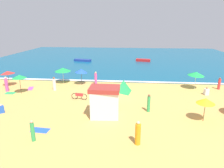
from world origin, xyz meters
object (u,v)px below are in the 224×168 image
Objects in this scene: beach_tent at (123,86)px; beachgoer_9 at (96,78)px; beachgoer_4 at (6,84)px; beachgoer_6 at (219,84)px; small_boat_0 at (143,60)px; beachgoer_10 at (33,131)px; beach_umbrella_6 at (8,72)px; beachgoer_0 at (54,84)px; lifeguard_cabana at (105,102)px; beach_umbrella_4 at (81,71)px; beachgoer_8 at (149,103)px; beach_umbrella_1 at (19,77)px; parked_bicycle at (79,96)px; beachgoer_12 at (138,134)px; beach_umbrella_0 at (63,70)px; small_boat_1 at (83,60)px; beachgoer_3 at (112,94)px; beachgoer_5 at (206,92)px; beachgoer_11 at (1,109)px; beach_umbrella_3 at (206,101)px; beach_umbrella_2 at (196,74)px.

beachgoer_9 is (-3.94, 2.88, 0.11)m from beach_tent.
beachgoer_4 is 26.77m from beachgoer_6.
beachgoer_10 is at bearing -106.28° from small_boat_0.
beach_umbrella_6 reaches higher than beachgoer_0.
beach_umbrella_6 is at bearing 149.78° from lifeguard_cabana.
beach_umbrella_4 is 1.42× the size of beachgoer_10.
beach_tent is 1.56× the size of beachgoer_8.
beach_umbrella_1 reaches higher than parked_bicycle.
beachgoer_12 is (15.83, -10.22, -0.07)m from beachgoer_4.
beachgoer_0 is 0.54× the size of small_boat_0.
small_boat_1 is (-1.29, 17.26, -1.64)m from beach_umbrella_0.
beach_umbrella_0 is 21.96m from small_boat_0.
beachgoer_4 is (-13.15, 0.70, 0.55)m from beachgoer_3.
lifeguard_cabana is 1.23× the size of beach_umbrella_6.
lifeguard_cabana is 2.91× the size of beachgoer_5.
parked_bicycle is 7.65m from beachgoer_11.
beachgoer_3 is (-8.45, 5.41, -1.50)m from beach_umbrella_3.
beach_tent is 21.49m from small_boat_0.
beachgoer_3 is 14.00m from beachgoer_6.
small_boat_1 is (-11.29, 31.66, -0.49)m from beachgoer_12.
beachgoer_5 reaches higher than beachgoer_11.
beachgoer_10 is at bearing -39.90° from beachgoer_11.
small_boat_0 is at bearing 46.59° from beach_umbrella_6.
beachgoer_4 is at bearing -101.96° from small_boat_1.
beach_umbrella_6 is 11.73m from beachgoer_9.
beachgoer_0 is 20.96m from beachgoer_6.
beach_umbrella_0 is 7.40m from parked_bicycle.
beachgoer_8 is at bearing -64.38° from small_boat_1.
lifeguard_cabana is 5.40m from beachgoer_3.
beach_umbrella_1 is 7.73m from beach_umbrella_4.
beachgoer_0 is (-7.26, 6.92, -0.60)m from lifeguard_cabana.
beachgoer_3 is at bearing -159.84° from beach_umbrella_2.
beach_umbrella_0 is at bearing 124.79° from beachgoer_12.
beach_umbrella_4 is 18.30m from small_boat_1.
beach_umbrella_4 reaches higher than small_boat_1.
beachgoer_12 is at bearing -36.34° from beach_umbrella_6.
beachgoer_4 is 1.05× the size of beachgoer_9.
beachgoer_5 is (2.64, 7.01, -1.43)m from beach_umbrella_3.
beach_umbrella_2 is at bearing 9.77° from beach_umbrella_1.
beachgoer_0 is 1.00× the size of beachgoer_8.
beach_umbrella_6 is at bearing -106.24° from small_boat_1.
beachgoer_5 is at bearing -12.98° from beachgoer_9.
beach_umbrella_2 reaches higher than beachgoer_0.
beach_umbrella_2 is at bearing 107.64° from beachgoer_5.
beach_umbrella_0 is at bearing 146.88° from beach_umbrella_3.
beach_umbrella_2 reaches higher than beach_umbrella_4.
beach_umbrella_1 is 0.71× the size of small_boat_0.
small_boat_1 is (5.60, 19.23, -1.54)m from beach_umbrella_6.
lifeguard_cabana is 16.43m from beachgoer_6.
beachgoer_4 is at bearing -170.79° from beachgoer_0.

